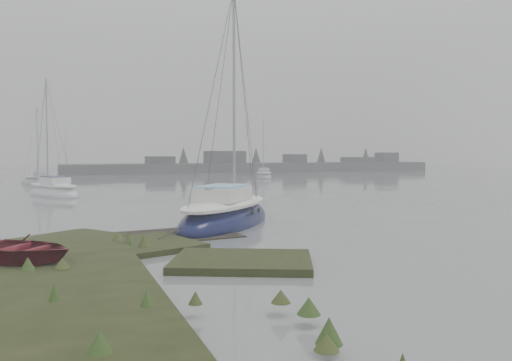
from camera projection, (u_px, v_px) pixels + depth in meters
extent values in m
plane|color=slate|center=(110.00, 189.00, 40.91)|extent=(160.00, 160.00, 0.00)
cube|color=#4C4F51|center=(258.00, 168.00, 80.14)|extent=(60.00, 8.00, 1.60)
cube|color=#424247|center=(160.00, 164.00, 73.29)|extent=(4.00, 3.00, 2.20)
cube|color=#424247|center=(225.00, 161.00, 76.94)|extent=(6.00, 3.00, 3.00)
cube|color=#424247|center=(295.00, 162.00, 81.37)|extent=(3.00, 3.00, 2.50)
cube|color=#424247|center=(357.00, 163.00, 85.79)|extent=(5.00, 3.00, 2.00)
cube|color=#424247|center=(387.00, 160.00, 87.97)|extent=(3.00, 3.00, 2.80)
cone|color=#384238|center=(184.00, 158.00, 76.58)|extent=(2.00, 2.00, 3.50)
cone|color=#384238|center=(256.00, 158.00, 80.98)|extent=(2.00, 2.00, 3.50)
cone|color=#384238|center=(321.00, 158.00, 85.39)|extent=(2.00, 2.00, 3.50)
cone|color=#384238|center=(366.00, 158.00, 88.70)|extent=(2.00, 2.00, 3.50)
ellipsoid|color=#0B0F37|center=(226.00, 222.00, 19.95)|extent=(6.56, 7.23, 1.79)
ellipsoid|color=white|center=(226.00, 204.00, 19.91)|extent=(5.58, 6.19, 0.51)
cube|color=white|center=(223.00, 194.00, 19.58)|extent=(2.83, 2.96, 0.53)
cube|color=#89C6E5|center=(223.00, 186.00, 19.57)|extent=(2.61, 2.73, 0.08)
cylinder|color=#939399|center=(234.00, 91.00, 20.56)|extent=(0.12, 0.12, 8.43)
cylinder|color=#939399|center=(221.00, 187.00, 19.37)|extent=(1.95, 2.34, 0.09)
ellipsoid|color=white|center=(53.00, 194.00, 33.94)|extent=(4.38, 6.42, 1.49)
ellipsoid|color=white|center=(53.00, 185.00, 33.91)|extent=(3.68, 5.54, 0.42)
cube|color=white|center=(55.00, 180.00, 33.71)|extent=(2.07, 2.46, 0.44)
cube|color=#1B204C|center=(55.00, 177.00, 33.69)|extent=(1.92, 2.26, 0.07)
cylinder|color=#939399|center=(47.00, 130.00, 34.25)|extent=(0.10, 0.10, 7.01)
cylinder|color=#939399|center=(56.00, 177.00, 33.57)|extent=(1.09, 2.27, 0.08)
ellipsoid|color=#AFB4B8|center=(44.00, 183.00, 47.19)|extent=(5.12, 5.26, 1.34)
ellipsoid|color=white|center=(44.00, 177.00, 47.16)|extent=(4.37, 4.49, 0.38)
cube|color=white|center=(45.00, 174.00, 47.04)|extent=(2.16, 2.19, 0.39)
cube|color=#B6BAC3|center=(45.00, 172.00, 47.03)|extent=(2.00, 2.02, 0.06)
cylinder|color=#939399|center=(37.00, 141.00, 47.27)|extent=(0.09, 0.09, 6.31)
cylinder|color=#939399|center=(47.00, 172.00, 46.96)|extent=(1.57, 1.65, 0.07)
ellipsoid|color=#A6AAB0|center=(264.00, 177.00, 58.54)|extent=(3.33, 5.73, 1.32)
ellipsoid|color=white|center=(264.00, 173.00, 58.51)|extent=(2.78, 4.96, 0.37)
cube|color=white|center=(264.00, 170.00, 58.26)|extent=(1.67, 2.13, 0.39)
cube|color=silver|center=(264.00, 168.00, 58.25)|extent=(1.55, 1.96, 0.06)
cylinder|color=#939399|center=(263.00, 144.00, 59.03)|extent=(0.09, 0.09, 6.23)
cylinder|color=#939399|center=(264.00, 168.00, 58.09)|extent=(0.72, 2.10, 0.07)
ellipsoid|color=silver|center=(71.00, 174.00, 68.06)|extent=(4.81, 3.85, 1.15)
ellipsoid|color=white|center=(70.00, 171.00, 68.03)|extent=(4.13, 3.26, 0.32)
cube|color=white|center=(72.00, 169.00, 67.98)|extent=(1.91, 1.72, 0.34)
cube|color=#ADB0B9|center=(72.00, 167.00, 67.97)|extent=(1.76, 1.60, 0.05)
cylinder|color=#939399|center=(66.00, 149.00, 67.99)|extent=(0.07, 0.07, 5.39)
cylinder|color=#939399|center=(73.00, 167.00, 67.94)|extent=(1.62, 1.07, 0.06)
imported|color=maroon|center=(17.00, 249.00, 12.18)|extent=(3.71, 3.60, 0.63)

